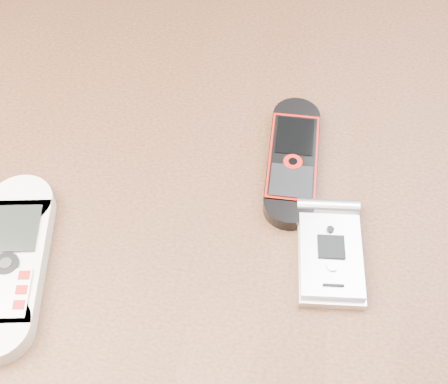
{
  "coord_description": "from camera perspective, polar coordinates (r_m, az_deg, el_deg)",
  "views": [
    {
      "loc": [
        0.07,
        -0.32,
        1.2
      ],
      "look_at": [
        0.01,
        0.0,
        0.76
      ],
      "focal_mm": 50.0,
      "sensor_mm": 36.0,
      "label": 1
    }
  ],
  "objects": [
    {
      "name": "nokia_black_red",
      "position": [
        0.58,
        6.3,
        2.99
      ],
      "size": [
        0.05,
        0.15,
        0.01
      ],
      "primitive_type": "cube",
      "rotation": [
        0.0,
        0.0,
        0.06
      ],
      "color": "black",
      "rests_on": "table"
    },
    {
      "name": "nokia_white",
      "position": [
        0.54,
        -18.94,
        -6.09
      ],
      "size": [
        0.09,
        0.18,
        0.02
      ],
      "primitive_type": "cube",
      "rotation": [
        0.0,
        0.0,
        0.21
      ],
      "color": "silver",
      "rests_on": "table"
    },
    {
      "name": "motorola_razr",
      "position": [
        0.52,
        9.7,
        -5.61
      ],
      "size": [
        0.07,
        0.11,
        0.02
      ],
      "primitive_type": "cube",
      "rotation": [
        0.0,
        0.0,
        0.14
      ],
      "color": "silver",
      "rests_on": "table"
    },
    {
      "name": "table",
      "position": [
        0.65,
        -0.44,
        -5.97
      ],
      "size": [
        1.2,
        0.8,
        0.75
      ],
      "color": "black",
      "rests_on": "ground"
    }
  ]
}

